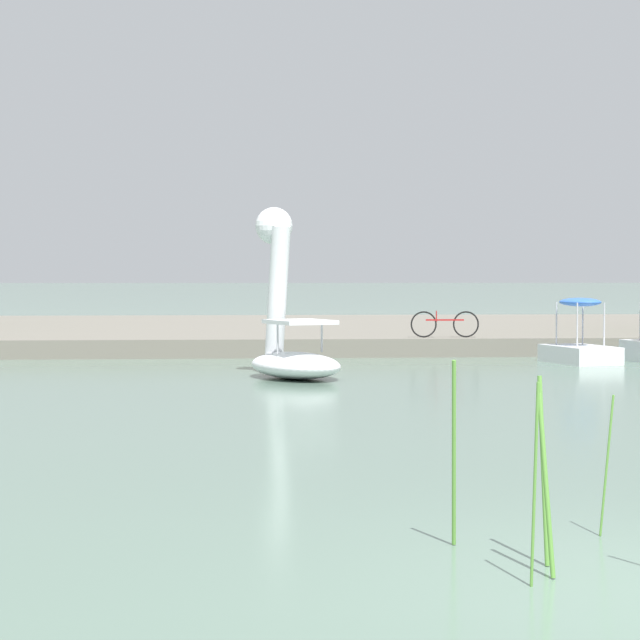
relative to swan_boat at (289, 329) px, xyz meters
The scene contains 4 objects.
shore_bank_far 15.08m from the swan_boat, 83.45° to the left, with size 119.81×18.59×0.47m, color #6B665B.
swan_boat is the anchor object (origin of this frame).
pedal_boat_blue 7.82m from the swan_boat, 26.82° to the left, with size 1.59×2.20×1.52m.
bicycle_parked 7.65m from the swan_boat, 55.92° to the left, with size 1.75×0.09×0.68m.
Camera 1 is at (-2.97, -7.86, 2.05)m, focal length 69.00 mm.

